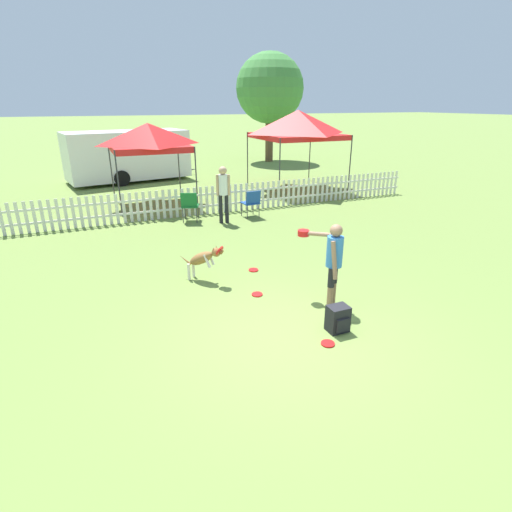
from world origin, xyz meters
TOP-DOWN VIEW (x-y plane):
  - ground_plane at (0.00, 0.00)m, footprint 240.00×240.00m
  - handler_person at (1.15, 0.60)m, footprint 0.56×1.02m
  - leaping_dog at (-0.60, 2.53)m, footprint 0.79×0.85m
  - frisbee_near_handler at (0.53, 2.62)m, footprint 0.21×0.21m
  - frisbee_near_dog at (0.13, 1.50)m, footprint 0.21×0.21m
  - frisbee_midfield at (0.45, -0.45)m, footprint 0.21×0.21m
  - backpack_on_grass at (0.80, -0.18)m, footprint 0.33×0.30m
  - picket_fence at (0.00, 7.60)m, footprint 17.83×0.04m
  - folding_chair_blue_left at (0.25, 6.90)m, footprint 0.65×0.66m
  - folding_chair_center at (2.18, 6.64)m, footprint 0.53×0.55m
  - canopy_tent_main at (-0.35, 9.68)m, footprint 2.56×2.56m
  - canopy_tent_secondary at (5.63, 10.04)m, footprint 3.16×3.16m
  - spectator_standing at (1.17, 6.39)m, footprint 0.40×0.27m
  - equipment_trailer at (-0.58, 14.82)m, footprint 6.22×3.11m
  - tree_left_grove at (8.26, 18.29)m, footprint 3.99×3.99m

SIDE VIEW (x-z plane):
  - ground_plane at x=0.00m, z-range 0.00..0.00m
  - frisbee_near_handler at x=0.53m, z-range 0.00..0.02m
  - frisbee_near_dog at x=0.13m, z-range 0.00..0.02m
  - frisbee_midfield at x=0.45m, z-range 0.00..0.02m
  - backpack_on_grass at x=0.80m, z-range 0.00..0.43m
  - picket_fence at x=0.00m, z-range 0.00..0.91m
  - leaping_dog at x=-0.60m, z-range 0.10..0.91m
  - folding_chair_center at x=2.18m, z-range 0.09..0.96m
  - folding_chair_blue_left at x=0.25m, z-range 0.10..1.03m
  - handler_person at x=1.15m, z-range 0.19..1.73m
  - spectator_standing at x=1.17m, z-range 0.19..1.89m
  - equipment_trailer at x=-0.58m, z-range 0.07..2.31m
  - canopy_tent_main at x=-0.35m, z-range 0.94..3.73m
  - canopy_tent_secondary at x=5.63m, z-range 1.03..4.19m
  - tree_left_grove at x=8.26m, z-range 1.09..7.31m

